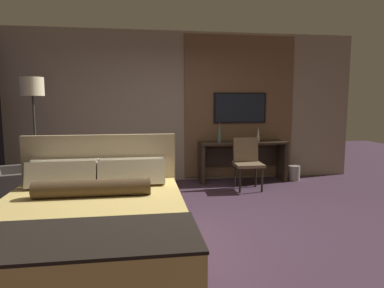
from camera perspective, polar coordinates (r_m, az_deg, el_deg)
ground_plane at (r=4.20m, az=-0.05°, el=-14.01°), size 16.00×16.00×0.00m
wall_back_tv_panel at (r=6.51m, az=-2.02°, el=6.15°), size 7.20×0.09×2.80m
bed at (r=3.43m, az=-16.59°, el=-13.20°), size 1.80×2.27×1.12m
desk at (r=6.57m, az=8.33°, el=-1.73°), size 1.64×0.47×0.76m
tv at (r=6.67m, az=7.99°, el=5.99°), size 1.03×0.04×0.58m
desk_chair at (r=6.00m, az=9.16°, el=-2.43°), size 0.49×0.49×0.88m
armchair_by_window at (r=5.41m, az=-27.06°, el=-6.93°), size 1.02×1.05×0.80m
floor_lamp at (r=5.75m, az=-25.01°, el=7.15°), size 0.34×0.34×1.87m
vase_tall at (r=6.33m, az=4.63°, el=2.10°), size 0.07×0.07×0.40m
vase_short at (r=6.63m, az=10.99°, el=1.66°), size 0.07×0.07×0.27m
book at (r=6.45m, az=8.29°, el=0.50°), size 0.25×0.20×0.03m
waste_bin at (r=6.89m, az=16.65°, el=-4.64°), size 0.22×0.22×0.28m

